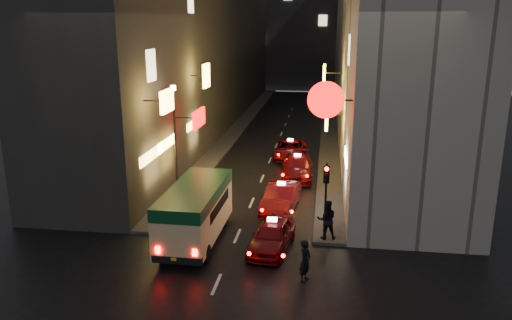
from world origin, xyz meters
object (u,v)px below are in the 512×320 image
at_px(taxi_near, 272,233).
at_px(pedestrian_crossing, 305,258).
at_px(traffic_light, 326,185).
at_px(lamp_post, 175,135).
at_px(minibus, 195,207).

height_order(taxi_near, pedestrian_crossing, pedestrian_crossing).
xyz_separation_m(pedestrian_crossing, traffic_light, (0.70, 3.73, 1.74)).
bearing_deg(lamp_post, pedestrian_crossing, -47.75).
bearing_deg(pedestrian_crossing, minibus, 81.71).
xyz_separation_m(minibus, taxi_near, (3.48, -0.35, -0.88)).
height_order(minibus, traffic_light, traffic_light).
bearing_deg(pedestrian_crossing, traffic_light, 11.37).
distance_m(pedestrian_crossing, lamp_post, 11.49).
distance_m(taxi_near, traffic_light, 3.18).
relative_size(taxi_near, lamp_post, 0.81).
bearing_deg(minibus, traffic_light, 7.84).
height_order(pedestrian_crossing, lamp_post, lamp_post).
distance_m(pedestrian_crossing, traffic_light, 4.17).
bearing_deg(taxi_near, pedestrian_crossing, -59.04).
height_order(minibus, lamp_post, lamp_post).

